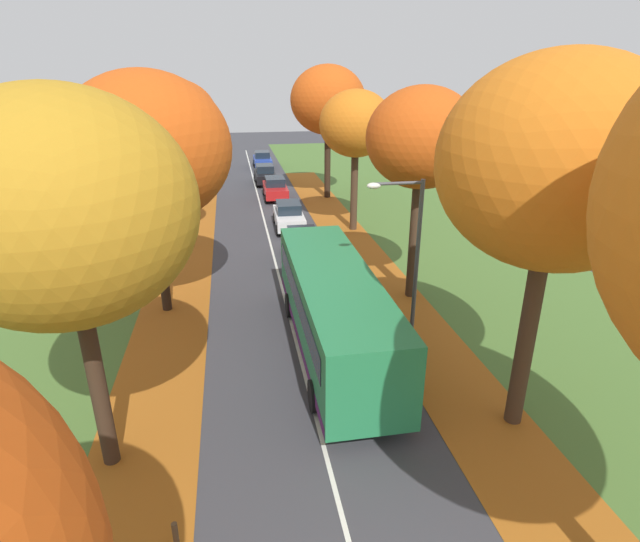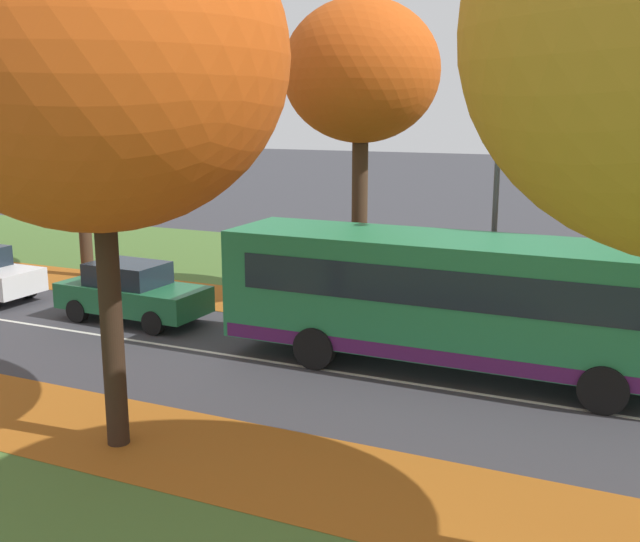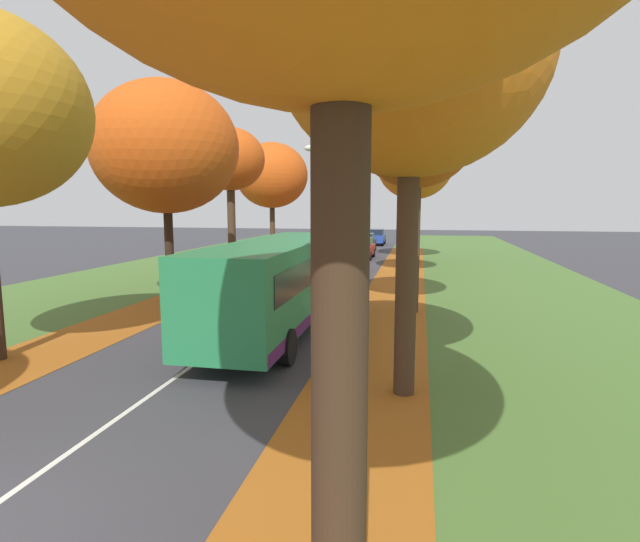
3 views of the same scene
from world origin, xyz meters
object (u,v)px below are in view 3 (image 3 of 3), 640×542
tree_right_mid (416,136)px  streetlamp_right (352,218)px  tree_right_near (411,55)px  tree_right_far (415,166)px  tree_left_mid (165,148)px  car_red_third_in_line (362,248)px  bus (277,281)px  car_green_lead (333,272)px  car_black_fourth_in_line (365,243)px  tree_right_distant (417,163)px  car_blue_trailing (376,237)px  tree_left_far (230,160)px  tree_left_distant (272,176)px  car_white_following (348,259)px

tree_right_mid → streetlamp_right: (-1.81, -4.17, -2.94)m
tree_right_near → tree_right_far: tree_right_near is taller
tree_left_mid → car_red_third_in_line: (6.20, 18.63, -5.71)m
bus → car_green_lead: 9.09m
bus → streetlamp_right: bearing=-4.7°
tree_left_mid → car_black_fourth_in_line: 25.65m
tree_right_distant → car_black_fourth_in_line: bearing=126.4°
car_blue_trailing → tree_left_far: bearing=-105.3°
tree_right_distant → tree_right_mid: bearing=-89.6°
tree_left_distant → car_white_following: tree_left_distant is taller
tree_right_near → tree_right_mid: tree_right_near is taller
tree_right_far → tree_right_distant: size_ratio=0.85×
car_white_following → car_blue_trailing: bearing=90.4°
tree_right_mid → tree_right_far: bearing=90.9°
tree_right_mid → bus: tree_right_mid is taller
tree_left_distant → car_red_third_in_line: tree_left_distant is taller
tree_left_far → bus: 15.13m
tree_left_mid → car_black_fourth_in_line: bearing=76.5°
tree_right_distant → bus: bearing=-100.3°
tree_left_far → bus: tree_left_far is taller
car_black_fourth_in_line → tree_right_near: bearing=-82.3°
tree_left_far → car_blue_trailing: size_ratio=2.05×
car_red_third_in_line → car_green_lead: bearing=-89.4°
tree_left_far → tree_right_near: (10.72, -17.33, 0.45)m
tree_left_distant → tree_right_far: bearing=-33.6°
tree_left_mid → car_white_following: 13.57m
tree_right_distant → tree_left_distant: bearing=-171.2°
car_blue_trailing → tree_right_far: bearing=-79.8°
tree_left_distant → tree_right_mid: (10.77, -17.12, 0.37)m
tree_left_distant → streetlamp_right: tree_left_distant is taller
car_green_lead → tree_left_mid: bearing=-143.7°
car_blue_trailing → tree_left_mid: bearing=-100.8°
car_white_following → car_blue_trailing: 21.63m
tree_left_mid → tree_left_far: 8.34m
tree_right_distant → car_green_lead: (-3.89, -13.69, -6.37)m
bus → car_black_fourth_in_line: bus is taller
car_black_fourth_in_line → tree_left_far: bearing=-111.3°
tree_left_far → car_red_third_in_line: bearing=57.4°
tree_left_mid → tree_right_mid: (10.38, -0.42, 0.16)m
car_white_following → car_black_fourth_in_line: (-0.48, 13.74, 0.00)m
car_white_following → car_blue_trailing: same height
tree_right_near → streetlamp_right: size_ratio=1.61×
tree_left_distant → car_black_fourth_in_line: 11.26m
tree_left_distant → car_red_third_in_line: bearing=16.3°
tree_left_distant → tree_right_far: size_ratio=1.06×
tree_right_near → bus: 8.30m
tree_right_mid → tree_right_far: 10.07m
tree_left_mid → tree_right_far: tree_left_mid is taller
streetlamp_right → bus: bearing=175.3°
tree_right_mid → streetlamp_right: bearing=-113.5°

